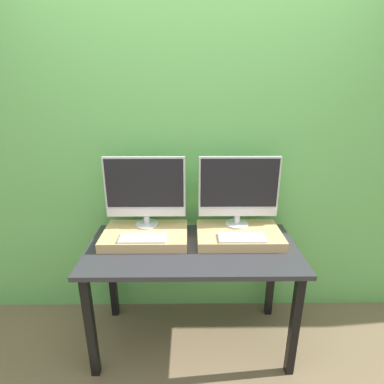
{
  "coord_description": "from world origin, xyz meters",
  "views": [
    {
      "loc": [
        -0.02,
        -1.38,
        1.74
      ],
      "look_at": [
        0.0,
        0.52,
        1.07
      ],
      "focal_mm": 28.0,
      "sensor_mm": 36.0,
      "label": 1
    }
  ],
  "objects_px": {
    "monitor_left": "(145,190)",
    "monitor_right": "(239,189)",
    "keyboard_left": "(143,238)",
    "keyboard_right": "(242,238)"
  },
  "relations": [
    {
      "from": "keyboard_right",
      "to": "keyboard_left",
      "type": "bearing_deg",
      "value": 180.0
    },
    {
      "from": "monitor_right",
      "to": "keyboard_left",
      "type": "bearing_deg",
      "value": -161.97
    },
    {
      "from": "keyboard_left",
      "to": "monitor_left",
      "type": "bearing_deg",
      "value": 90.0
    },
    {
      "from": "monitor_left",
      "to": "keyboard_right",
      "type": "xyz_separation_m",
      "value": [
        0.63,
        -0.21,
        -0.26
      ]
    },
    {
      "from": "keyboard_left",
      "to": "keyboard_right",
      "type": "distance_m",
      "value": 0.63
    },
    {
      "from": "keyboard_left",
      "to": "monitor_right",
      "type": "relative_size",
      "value": 0.55
    },
    {
      "from": "monitor_left",
      "to": "monitor_right",
      "type": "distance_m",
      "value": 0.63
    },
    {
      "from": "monitor_right",
      "to": "keyboard_right",
      "type": "distance_m",
      "value": 0.33
    },
    {
      "from": "monitor_left",
      "to": "keyboard_right",
      "type": "relative_size",
      "value": 1.81
    },
    {
      "from": "monitor_left",
      "to": "keyboard_left",
      "type": "relative_size",
      "value": 1.81
    }
  ]
}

